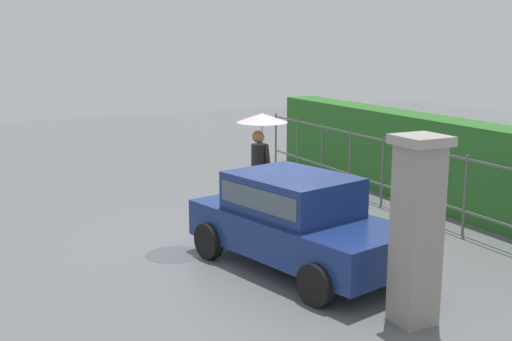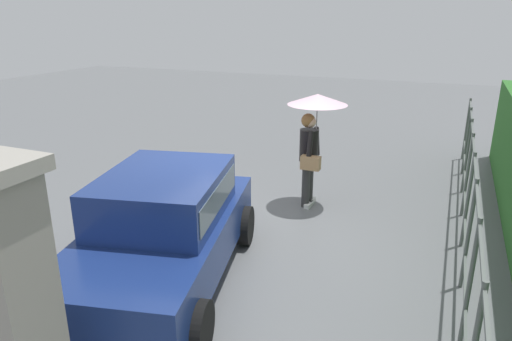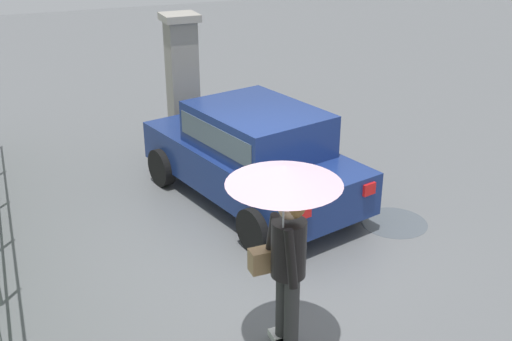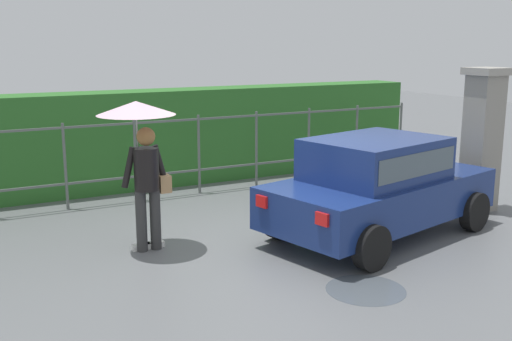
% 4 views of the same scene
% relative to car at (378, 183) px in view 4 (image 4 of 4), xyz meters
% --- Properties ---
extents(ground_plane, '(40.00, 40.00, 0.00)m').
position_rel_car_xyz_m(ground_plane, '(-1.38, 0.39, -0.80)').
color(ground_plane, slate).
extents(car, '(3.98, 2.52, 1.48)m').
position_rel_car_xyz_m(car, '(0.00, 0.00, 0.00)').
color(car, navy).
rests_on(car, ground).
extents(pedestrian, '(1.06, 1.06, 2.06)m').
position_rel_car_xyz_m(pedestrian, '(-3.24, 1.03, 0.75)').
color(pedestrian, '#333333').
rests_on(pedestrian, ground).
extents(gate_pillar, '(0.60, 0.60, 2.42)m').
position_rel_car_xyz_m(gate_pillar, '(2.45, 0.32, 0.44)').
color(gate_pillar, gray).
rests_on(gate_pillar, ground).
extents(fence_section, '(11.12, 0.05, 1.50)m').
position_rel_car_xyz_m(fence_section, '(-1.95, 3.63, 0.02)').
color(fence_section, '#59605B').
rests_on(fence_section, ground).
extents(hedge_row, '(12.07, 0.90, 1.90)m').
position_rel_car_xyz_m(hedge_row, '(-1.95, 4.71, 0.15)').
color(hedge_row, '#2D6B28').
rests_on(hedge_row, ground).
extents(puddle_near, '(0.94, 0.94, 0.00)m').
position_rel_car_xyz_m(puddle_near, '(-1.41, -1.56, -0.80)').
color(puddle_near, '#4C545B').
rests_on(puddle_near, ground).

